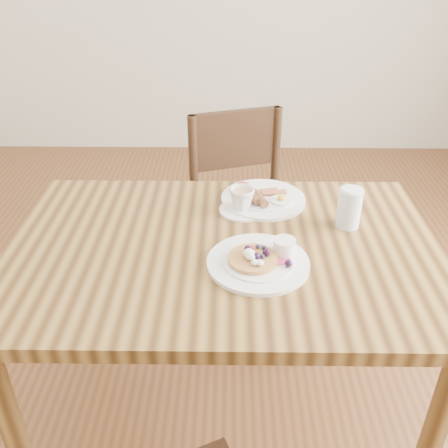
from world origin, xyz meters
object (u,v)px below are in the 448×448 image
dining_table (224,274)px  teacup_saucer (242,202)px  breakfast_plate (262,198)px  pancake_plate (260,260)px  chair_far (244,212)px  water_glass (349,208)px

dining_table → teacup_saucer: size_ratio=8.57×
breakfast_plate → teacup_saucer: teacup_saucer is taller
breakfast_plate → teacup_saucer: (-0.07, -0.07, 0.02)m
pancake_plate → teacup_saucer: teacup_saucer is taller
dining_table → pancake_plate: 0.17m
chair_far → breakfast_plate: bearing=78.8°
dining_table → chair_far: bearing=83.2°
water_glass → breakfast_plate: bearing=148.9°
chair_far → teacup_saucer: (-0.02, -0.44, 0.29)m
teacup_saucer → water_glass: water_glass is taller
dining_table → teacup_saucer: teacup_saucer is taller
teacup_saucer → pancake_plate: bearing=-81.2°
chair_far → pancake_plate: size_ratio=3.26×
chair_far → pancake_plate: bearing=73.8°
teacup_saucer → water_glass: 0.32m
dining_table → chair_far: chair_far is taller
breakfast_plate → teacup_saucer: size_ratio=1.93×
dining_table → pancake_plate: pancake_plate is taller
dining_table → pancake_plate: bearing=-42.2°
water_glass → pancake_plate: bearing=-143.3°
pancake_plate → breakfast_plate: (0.02, 0.35, -0.00)m
chair_far → pancake_plate: (0.02, -0.72, 0.27)m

